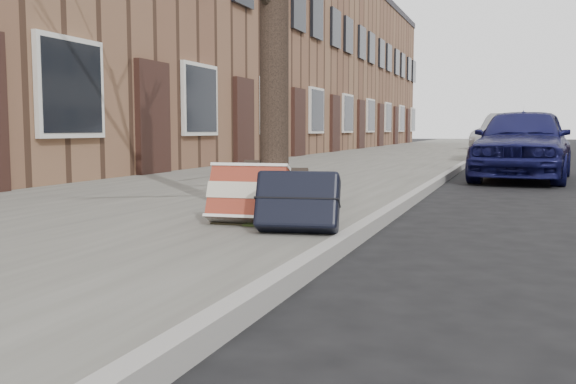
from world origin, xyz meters
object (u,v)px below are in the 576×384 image
(suitcase_navy, at_px, (298,201))
(car_near_front, at_px, (523,143))
(car_near_mid, at_px, (515,138))
(suitcase_red, at_px, (249,194))

(suitcase_navy, bearing_deg, car_near_front, 68.43)
(suitcase_navy, bearing_deg, car_near_mid, 74.12)
(suitcase_red, relative_size, car_near_front, 0.17)
(suitcase_navy, xyz_separation_m, car_near_front, (1.63, 7.71, 0.29))
(suitcase_red, bearing_deg, car_near_mid, 77.01)
(suitcase_navy, relative_size, car_near_front, 0.16)
(car_near_front, relative_size, car_near_mid, 0.95)
(car_near_mid, bearing_deg, suitcase_navy, -85.10)
(suitcase_red, distance_m, car_near_front, 7.73)
(suitcase_red, distance_m, car_near_mid, 13.33)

